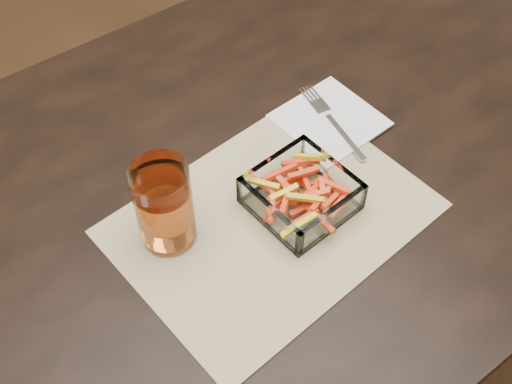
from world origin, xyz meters
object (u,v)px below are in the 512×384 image
fork (331,119)px  glass_bowl (301,196)px  dining_table (292,182)px  tumbler (165,208)px

fork → glass_bowl: bearing=-135.6°
glass_bowl → fork: size_ratio=0.77×
dining_table → glass_bowl: glass_bowl is taller
glass_bowl → tumbler: tumbler is taller
glass_bowl → fork: bearing=34.9°
tumbler → fork: bearing=5.8°
dining_table → fork: 0.13m
tumbler → fork: size_ratio=0.75×
tumbler → dining_table: bearing=5.8°
tumbler → fork: tumbler is taller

